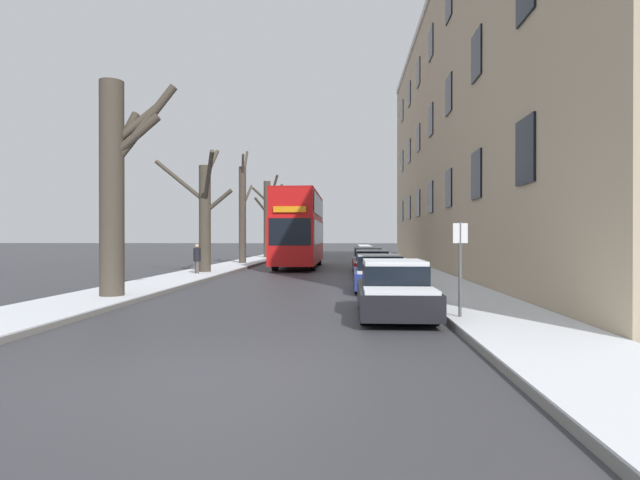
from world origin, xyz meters
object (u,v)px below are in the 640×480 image
at_px(bare_tree_left_0, 115,183).
at_px(parked_car_2, 372,265).
at_px(bare_tree_left_2, 243,211).
at_px(oncoming_van, 306,243).
at_px(street_sign_post, 460,265).
at_px(bare_tree_left_1, 204,212).
at_px(bare_tree_left_3, 268,216).
at_px(parked_car_1, 379,273).
at_px(parked_car_0, 394,290).
at_px(double_decker_bus, 299,226).
at_px(pedestrian_left_sidewalk, 197,259).
at_px(parked_car_3, 368,259).

bearing_deg(bare_tree_left_0, parked_car_2, 48.77).
bearing_deg(parked_car_2, bare_tree_left_2, 129.67).
distance_m(oncoming_van, street_sign_post, 40.64).
distance_m(bare_tree_left_1, parked_car_2, 8.95).
distance_m(bare_tree_left_3, parked_car_1, 27.35).
bearing_deg(parked_car_0, bare_tree_left_3, 104.65).
bearing_deg(double_decker_bus, pedestrian_left_sidewalk, -119.09).
height_order(double_decker_bus, oncoming_van, double_decker_bus).
bearing_deg(bare_tree_left_3, bare_tree_left_1, -90.49).
xyz_separation_m(double_decker_bus, parked_car_3, (4.25, -2.59, -2.01)).
relative_size(bare_tree_left_1, parked_car_3, 1.60).
xyz_separation_m(parked_car_2, oncoming_van, (-5.55, 27.28, 0.71)).
xyz_separation_m(bare_tree_left_2, street_sign_post, (9.77, -22.91, -2.42)).
height_order(bare_tree_left_2, double_decker_bus, bare_tree_left_2).
bearing_deg(parked_car_1, bare_tree_left_3, 107.85).
bearing_deg(parked_car_3, oncoming_van, 104.05).
xyz_separation_m(oncoming_van, street_sign_post, (6.90, -40.05, -0.02)).
distance_m(bare_tree_left_2, oncoming_van, 17.55).
distance_m(parked_car_3, street_sign_post, 17.94).
height_order(bare_tree_left_0, parked_car_3, bare_tree_left_0).
height_order(bare_tree_left_2, parked_car_2, bare_tree_left_2).
xyz_separation_m(double_decker_bus, parked_car_2, (4.25, -7.70, -2.03)).
height_order(double_decker_bus, parked_car_3, double_decker_bus).
relative_size(bare_tree_left_1, pedestrian_left_sidewalk, 4.21).
bearing_deg(parked_car_1, street_sign_post, -79.04).
distance_m(bare_tree_left_0, bare_tree_left_1, 10.49).
bearing_deg(parked_car_0, bare_tree_left_0, 163.06).
bearing_deg(pedestrian_left_sidewalk, oncoming_van, 144.06).
bearing_deg(parked_car_3, pedestrian_left_sidewalk, -149.27).
xyz_separation_m(bare_tree_left_3, oncoming_van, (2.78, 7.19, -2.49)).
height_order(bare_tree_left_2, parked_car_1, bare_tree_left_2).
bearing_deg(bare_tree_left_1, parked_car_1, -39.32).
xyz_separation_m(double_decker_bus, pedestrian_left_sidewalk, (-4.26, -7.66, -1.77)).
bearing_deg(parked_car_2, double_decker_bus, 118.90).
relative_size(parked_car_3, pedestrian_left_sidewalk, 2.63).
distance_m(bare_tree_left_0, pedestrian_left_sidewalk, 9.72).
bearing_deg(parked_car_2, parked_car_1, -90.00).
bearing_deg(parked_car_2, parked_car_0, -90.00).
distance_m(parked_car_2, street_sign_post, 12.86).
xyz_separation_m(parked_car_1, pedestrian_left_sidewalk, (-8.51, 5.80, 0.27)).
height_order(bare_tree_left_1, parked_car_3, bare_tree_left_1).
bearing_deg(oncoming_van, bare_tree_left_3, -111.13).
relative_size(bare_tree_left_0, pedestrian_left_sidewalk, 4.15).
height_order(bare_tree_left_2, parked_car_0, bare_tree_left_2).
bearing_deg(pedestrian_left_sidewalk, bare_tree_left_3, 149.74).
xyz_separation_m(bare_tree_left_1, pedestrian_left_sidewalk, (-0.03, -1.15, -2.33)).
relative_size(bare_tree_left_1, parked_car_0, 1.64).
xyz_separation_m(double_decker_bus, parked_car_1, (4.25, -13.46, -2.05)).
distance_m(bare_tree_left_0, parked_car_0, 9.00).
xyz_separation_m(bare_tree_left_0, parked_car_0, (8.13, -2.48, -2.93)).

